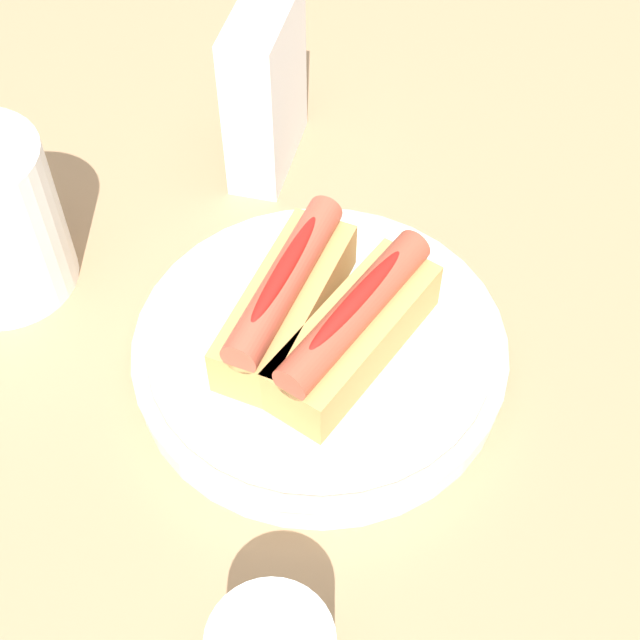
{
  "coord_description": "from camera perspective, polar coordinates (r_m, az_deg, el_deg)",
  "views": [
    {
      "loc": [
        -0.38,
        -0.06,
        0.55
      ],
      "look_at": [
        0.01,
        0.01,
        0.05
      ],
      "focal_mm": 50.34,
      "sensor_mm": 36.0,
      "label": 1
    }
  ],
  "objects": [
    {
      "name": "hotdog_back",
      "position": [
        0.63,
        -2.17,
        1.39
      ],
      "size": [
        0.16,
        0.08,
        0.06
      ],
      "color": "tan",
      "rests_on": "serving_bowl"
    },
    {
      "name": "ground_plane",
      "position": [
        0.67,
        0.49,
        -3.59
      ],
      "size": [
        2.4,
        2.4,
        0.0
      ],
      "primitive_type": "plane",
      "color": "#9E7A56"
    },
    {
      "name": "hotdog_front",
      "position": [
        0.62,
        2.23,
        -0.51
      ],
      "size": [
        0.16,
        0.11,
        0.06
      ],
      "color": "tan",
      "rests_on": "serving_bowl"
    },
    {
      "name": "serving_bowl",
      "position": [
        0.66,
        0.0,
        -1.92
      ],
      "size": [
        0.27,
        0.27,
        0.03
      ],
      "color": "silver",
      "rests_on": "ground_plane"
    },
    {
      "name": "napkin_box",
      "position": [
        0.79,
        -3.5,
        14.41
      ],
      "size": [
        0.11,
        0.05,
        0.15
      ],
      "primitive_type": "cube",
      "rotation": [
        0.0,
        0.0,
        -0.05
      ],
      "color": "white",
      "rests_on": "ground_plane"
    }
  ]
}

